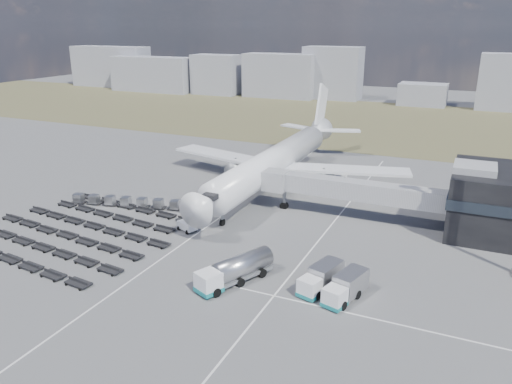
% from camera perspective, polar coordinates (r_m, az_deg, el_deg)
% --- Properties ---
extents(ground, '(420.00, 420.00, 0.00)m').
position_cam_1_polar(ground, '(73.78, -7.15, -6.23)').
color(ground, '#565659').
rests_on(ground, ground).
extents(grass_strip, '(420.00, 90.00, 0.01)m').
position_cam_1_polar(grass_strip, '(173.28, 12.17, 7.96)').
color(grass_strip, brown).
rests_on(grass_strip, ground).
extents(lane_markings, '(47.12, 110.00, 0.01)m').
position_cam_1_polar(lane_markings, '(72.04, 0.81, -6.71)').
color(lane_markings, silver).
rests_on(lane_markings, ground).
extents(jet_bridge, '(30.30, 3.80, 7.05)m').
position_cam_1_polar(jet_bridge, '(83.73, 9.47, 0.43)').
color(jet_bridge, '#939399').
rests_on(jet_bridge, ground).
extents(airliner, '(51.59, 64.53, 17.62)m').
position_cam_1_polar(airliner, '(99.34, 2.43, 3.71)').
color(airliner, white).
rests_on(airliner, ground).
extents(skyline, '(309.16, 24.02, 21.95)m').
position_cam_1_polar(skyline, '(215.60, 11.41, 12.56)').
color(skyline, '#90919D').
rests_on(skyline, ground).
extents(fuel_tanker, '(6.91, 10.96, 3.49)m').
position_cam_1_polar(fuel_tanker, '(62.94, -2.43, -8.91)').
color(fuel_tanker, white).
rests_on(fuel_tanker, ground).
extents(pushback_tug, '(3.64, 2.86, 1.45)m').
position_cam_1_polar(pushback_tug, '(79.15, -7.87, -3.92)').
color(pushback_tug, white).
rests_on(pushback_tug, ground).
extents(catering_truck, '(4.43, 6.22, 2.64)m').
position_cam_1_polar(catering_truck, '(103.49, 8.93, 1.84)').
color(catering_truck, white).
rests_on(catering_truck, ground).
extents(service_trucks_near, '(7.60, 8.40, 2.84)m').
position_cam_1_polar(service_trucks_near, '(61.20, 8.79, -10.20)').
color(service_trucks_near, white).
rests_on(service_trucks_near, ground).
extents(uld_row, '(23.57, 7.01, 1.61)m').
position_cam_1_polar(uld_row, '(90.83, -13.77, -1.13)').
color(uld_row, black).
rests_on(uld_row, ground).
extents(baggage_dollies, '(33.10, 28.49, 0.81)m').
position_cam_1_polar(baggage_dollies, '(82.69, -19.78, -4.13)').
color(baggage_dollies, black).
rests_on(baggage_dollies, ground).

